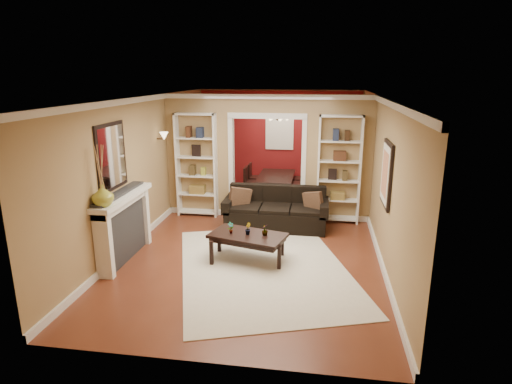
% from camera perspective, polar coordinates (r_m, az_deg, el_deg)
% --- Properties ---
extents(floor, '(8.00, 8.00, 0.00)m').
position_cam_1_polar(floor, '(8.61, 0.43, -5.68)').
color(floor, brown).
rests_on(floor, ground).
extents(ceiling, '(8.00, 8.00, 0.00)m').
position_cam_1_polar(ceiling, '(8.04, 0.47, 12.57)').
color(ceiling, white).
rests_on(ceiling, ground).
extents(wall_back, '(8.00, 0.00, 8.00)m').
position_cam_1_polar(wall_back, '(12.13, 3.18, 7.10)').
color(wall_back, '#A18255').
rests_on(wall_back, ground).
extents(wall_front, '(8.00, 0.00, 8.00)m').
position_cam_1_polar(wall_front, '(4.47, -6.99, -7.73)').
color(wall_front, '#A18255').
rests_on(wall_front, ground).
extents(wall_left, '(0.00, 8.00, 8.00)m').
position_cam_1_polar(wall_left, '(8.82, -14.21, 3.50)').
color(wall_left, '#A18255').
rests_on(wall_left, ground).
extents(wall_right, '(0.00, 8.00, 8.00)m').
position_cam_1_polar(wall_right, '(8.21, 16.19, 2.50)').
color(wall_right, '#A18255').
rests_on(wall_right, ground).
extents(partition_wall, '(4.50, 0.15, 2.70)m').
position_cam_1_polar(partition_wall, '(9.39, 1.50, 4.67)').
color(partition_wall, '#A18255').
rests_on(partition_wall, floor).
extents(red_back_panel, '(4.44, 0.04, 2.64)m').
position_cam_1_polar(red_back_panel, '(12.11, 3.16, 6.94)').
color(red_back_panel, maroon).
rests_on(red_back_panel, floor).
extents(dining_window, '(0.78, 0.03, 0.98)m').
position_cam_1_polar(dining_window, '(12.03, 3.16, 7.99)').
color(dining_window, '#8CA5CC').
rests_on(dining_window, wall_back).
extents(area_rug, '(3.68, 4.35, 0.01)m').
position_cam_1_polar(area_rug, '(7.20, 0.99, -10.01)').
color(area_rug, beige).
rests_on(area_rug, floor).
extents(sofa, '(2.14, 0.92, 0.84)m').
position_cam_1_polar(sofa, '(8.86, 2.68, -2.22)').
color(sofa, black).
rests_on(sofa, floor).
extents(pillow_left, '(0.45, 0.35, 0.45)m').
position_cam_1_polar(pillow_left, '(8.88, -2.19, -0.72)').
color(pillow_left, brown).
rests_on(pillow_left, sofa).
extents(pillow_right, '(0.41, 0.29, 0.40)m').
position_cam_1_polar(pillow_right, '(8.74, 7.64, -1.27)').
color(pillow_right, brown).
rests_on(pillow_right, sofa).
extents(coffee_table, '(1.39, 0.99, 0.48)m').
position_cam_1_polar(coffee_table, '(7.38, -1.10, -7.38)').
color(coffee_table, black).
rests_on(coffee_table, floor).
extents(plant_left, '(0.13, 0.12, 0.20)m').
position_cam_1_polar(plant_left, '(7.31, -3.39, -4.78)').
color(plant_left, '#336626').
rests_on(plant_left, coffee_table).
extents(plant_center, '(0.11, 0.13, 0.20)m').
position_cam_1_polar(plant_center, '(7.26, -1.11, -4.91)').
color(plant_center, '#336626').
rests_on(plant_center, coffee_table).
extents(plant_right, '(0.13, 0.13, 0.18)m').
position_cam_1_polar(plant_right, '(7.22, 1.19, -5.09)').
color(plant_right, '#336626').
rests_on(plant_right, coffee_table).
extents(bookshelf_left, '(0.90, 0.30, 2.30)m').
position_cam_1_polar(bookshelf_left, '(9.58, -7.90, 3.52)').
color(bookshelf_left, white).
rests_on(bookshelf_left, floor).
extents(bookshelf_right, '(0.90, 0.30, 2.30)m').
position_cam_1_polar(bookshelf_right, '(9.20, 10.99, 2.89)').
color(bookshelf_right, white).
rests_on(bookshelf_right, floor).
extents(fireplace, '(0.32, 1.70, 1.16)m').
position_cam_1_polar(fireplace, '(7.64, -17.01, -4.53)').
color(fireplace, white).
rests_on(fireplace, floor).
extents(vase, '(0.36, 0.36, 0.34)m').
position_cam_1_polar(vase, '(6.88, -19.76, -0.41)').
color(vase, '#9B9F33').
rests_on(vase, fireplace).
extents(mirror, '(0.03, 0.95, 1.10)m').
position_cam_1_polar(mirror, '(7.40, -18.72, 4.48)').
color(mirror, silver).
rests_on(mirror, wall_left).
extents(wall_sconce, '(0.18, 0.18, 0.22)m').
position_cam_1_polar(wall_sconce, '(9.20, -12.51, 7.13)').
color(wall_sconce, '#FFE0A5').
rests_on(wall_sconce, wall_left).
extents(framed_art, '(0.04, 0.85, 1.05)m').
position_cam_1_polar(framed_art, '(7.20, 16.96, 2.32)').
color(framed_art, black).
rests_on(framed_art, wall_right).
extents(dining_table, '(1.63, 0.91, 0.57)m').
position_cam_1_polar(dining_table, '(11.16, 2.84, 0.79)').
color(dining_table, black).
rests_on(dining_table, floor).
extents(dining_chair_nw, '(0.50, 0.50, 0.86)m').
position_cam_1_polar(dining_chair_nw, '(10.90, -0.19, 1.23)').
color(dining_chair_nw, black).
rests_on(dining_chair_nw, floor).
extents(dining_chair_ne, '(0.57, 0.57, 0.88)m').
position_cam_1_polar(dining_chair_ne, '(10.79, 5.59, 1.06)').
color(dining_chair_ne, black).
rests_on(dining_chair_ne, floor).
extents(dining_chair_sw, '(0.54, 0.54, 0.83)m').
position_cam_1_polar(dining_chair_sw, '(11.48, 0.27, 1.88)').
color(dining_chair_sw, black).
rests_on(dining_chair_sw, floor).
extents(dining_chair_se, '(0.46, 0.46, 0.84)m').
position_cam_1_polar(dining_chair_se, '(11.38, 5.76, 1.72)').
color(dining_chair_se, black).
rests_on(dining_chair_se, floor).
extents(chandelier, '(0.50, 0.50, 0.30)m').
position_cam_1_polar(chandelier, '(10.77, 2.54, 9.64)').
color(chandelier, '#402C1D').
rests_on(chandelier, ceiling).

